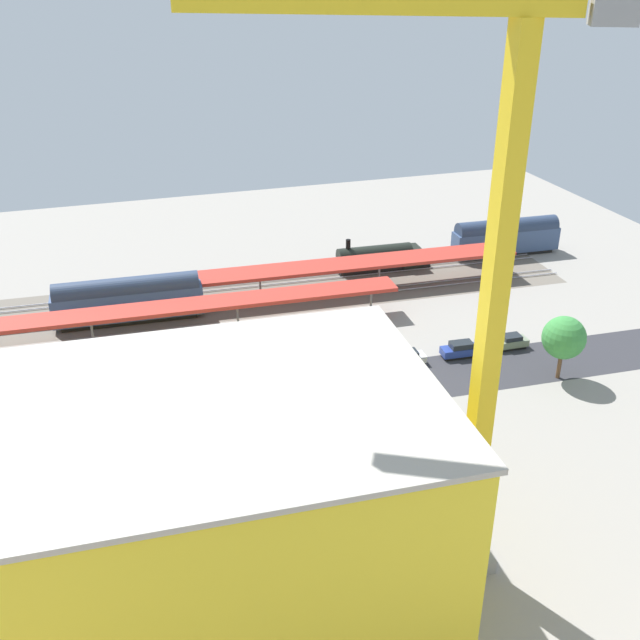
{
  "coord_description": "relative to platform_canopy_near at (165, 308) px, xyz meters",
  "views": [
    {
      "loc": [
        18.81,
        70.15,
        42.46
      ],
      "look_at": [
        -2.72,
        2.0,
        7.21
      ],
      "focal_mm": 41.23,
      "sensor_mm": 36.0,
      "label": 1
    }
  ],
  "objects": [
    {
      "name": "ground_plane",
      "position": [
        -12.45,
        13.13,
        -3.95
      ],
      "size": [
        146.27,
        146.27,
        0.0
      ],
      "primitive_type": "plane",
      "color": "gray",
      "rests_on": "ground"
    },
    {
      "name": "rail_bed",
      "position": [
        -12.45,
        -9.26,
        -3.95
      ],
      "size": [
        92.01,
        18.98,
        0.01
      ],
      "primitive_type": "cube",
      "rotation": [
        0.0,
        0.0,
        -0.05
      ],
      "color": "#665E54",
      "rests_on": "ground"
    },
    {
      "name": "street_asphalt",
      "position": [
        -12.45,
        18.23,
        -3.95
      ],
      "size": [
        91.74,
        13.31,
        0.01
      ],
      "primitive_type": "cube",
      "rotation": [
        0.0,
        0.0,
        -0.05
      ],
      "color": "#2D2D33",
      "rests_on": "ground"
    },
    {
      "name": "track_rails",
      "position": [
        -12.45,
        -9.26,
        -3.77
      ],
      "size": [
        91.32,
        12.56,
        0.12
      ],
      "color": "#9E9EA8",
      "rests_on": "ground"
    },
    {
      "name": "platform_canopy_near",
      "position": [
        0.0,
        0.0,
        0.0
      ],
      "size": [
        59.36,
        6.92,
        4.22
      ],
      "color": "#A82D23",
      "rests_on": "ground"
    },
    {
      "name": "platform_canopy_far",
      "position": [
        -22.33,
        -7.14,
        -0.02
      ],
      "size": [
        57.73,
        7.59,
        4.18
      ],
      "color": "#A82D23",
      "rests_on": "ground"
    },
    {
      "name": "locomotive",
      "position": [
        -33.89,
        -12.6,
        -2.09
      ],
      "size": [
        14.41,
        3.61,
        5.3
      ],
      "color": "black",
      "rests_on": "ground"
    },
    {
      "name": "passenger_coach",
      "position": [
        -54.78,
        -12.59,
        -0.86
      ],
      "size": [
        17.5,
        3.89,
        5.89
      ],
      "color": "black",
      "rests_on": "ground"
    },
    {
      "name": "freight_coach_far",
      "position": [
        4.09,
        -5.92,
        -0.72
      ],
      "size": [
        19.08,
        3.94,
        6.14
      ],
      "color": "black",
      "rests_on": "ground"
    },
    {
      "name": "parked_car_0",
      "position": [
        -39.36,
        15.36,
        -3.19
      ],
      "size": [
        4.07,
        1.91,
        1.69
      ],
      "color": "black",
      "rests_on": "ground"
    },
    {
      "name": "parked_car_1",
      "position": [
        -32.57,
        15.47,
        -3.13
      ],
      "size": [
        4.82,
        2.12,
        1.85
      ],
      "color": "black",
      "rests_on": "ground"
    },
    {
      "name": "parked_car_2",
      "position": [
        -25.66,
        15.28,
        -3.19
      ],
      "size": [
        4.5,
        1.99,
        1.69
      ],
      "color": "black",
      "rests_on": "ground"
    },
    {
      "name": "parked_car_3",
      "position": [
        -19.2,
        15.03,
        -3.23
      ],
      "size": [
        4.52,
        2.08,
        1.62
      ],
      "color": "black",
      "rests_on": "ground"
    },
    {
      "name": "parked_car_4",
      "position": [
        -12.96,
        14.94,
        -3.26
      ],
      "size": [
        4.69,
        1.97,
        1.54
      ],
      "color": "black",
      "rests_on": "ground"
    },
    {
      "name": "parked_car_5",
      "position": [
        -7.08,
        14.55,
        -3.26
      ],
      "size": [
        4.08,
        1.84,
        1.55
      ],
      "color": "black",
      "rests_on": "ground"
    },
    {
      "name": "parked_car_6",
      "position": [
        -0.38,
        15.09,
        -3.22
      ],
      "size": [
        4.71,
        1.97,
        1.65
      ],
      "color": "black",
      "rests_on": "ground"
    },
    {
      "name": "parked_car_7",
      "position": [
        6.11,
        14.98,
        -3.17
      ],
      "size": [
        4.9,
        2.1,
        1.73
      ],
      "color": "black",
      "rests_on": "ground"
    },
    {
      "name": "construction_building",
      "position": [
        3.32,
        42.84,
        4.24
      ],
      "size": [
        35.53,
        23.42,
        16.38
      ],
      "primitive_type": "cube",
      "rotation": [
        0.0,
        0.0,
        -0.05
      ],
      "color": "yellow",
      "rests_on": "ground"
    },
    {
      "name": "construction_roof_slab",
      "position": [
        3.32,
        42.84,
        12.63
      ],
      "size": [
        36.15,
        24.05,
        0.4
      ],
      "primitive_type": "cube",
      "rotation": [
        0.0,
        0.0,
        -0.05
      ],
      "color": "#ADA89E",
      "rests_on": "construction_building"
    },
    {
      "name": "tower_crane",
      "position": [
        -15.8,
        44.68,
        20.1
      ],
      "size": [
        23.56,
        13.6,
        41.22
      ],
      "color": "gray",
      "rests_on": "ground"
    },
    {
      "name": "box_truck_0",
      "position": [
        9.28,
        25.34,
        -2.37
      ],
      "size": [
        9.57,
        3.71,
        3.18
      ],
      "color": "black",
      "rests_on": "ground"
    },
    {
      "name": "street_tree_0",
      "position": [
        2.65,
        22.9,
        1.39
      ],
      "size": [
        4.72,
        4.72,
        7.73
      ],
      "color": "brown",
      "rests_on": "ground"
    },
    {
      "name": "street_tree_1",
      "position": [
        -40.73,
        23.25,
        1.11
      ],
      "size": [
        4.81,
        4.81,
        7.48
      ],
      "color": "brown",
      "rests_on": "ground"
    },
    {
      "name": "traffic_light",
      "position": [
        5.49,
        22.79,
        0.07
      ],
      "size": [
        0.5,
        0.36,
        5.98
      ],
      "color": "#333333",
      "rests_on": "ground"
    }
  ]
}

